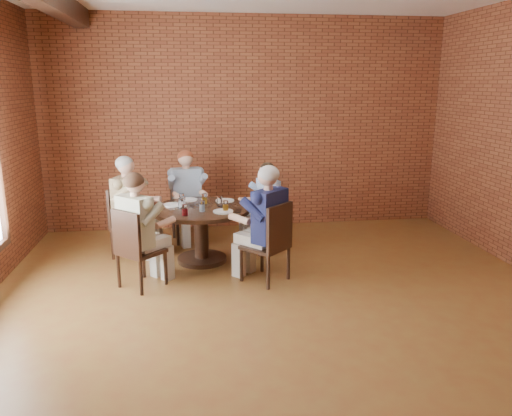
{
  "coord_description": "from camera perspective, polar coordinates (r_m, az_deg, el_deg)",
  "views": [
    {
      "loc": [
        -0.95,
        -4.62,
        2.35
      ],
      "look_at": [
        -0.18,
        1.0,
        0.92
      ],
      "focal_mm": 35.0,
      "sensor_mm": 36.0,
      "label": 1
    }
  ],
  "objects": [
    {
      "name": "diner_a",
      "position": [
        7.06,
        0.99,
        0.05
      ],
      "size": [
        0.74,
        0.67,
        1.27
      ],
      "primitive_type": null,
      "rotation": [
        0.0,
        0.0,
        -1.22
      ],
      "color": "#4879BC",
      "rests_on": "floor"
    },
    {
      "name": "chair_e",
      "position": [
        5.95,
        1.8,
        -3.72
      ],
      "size": [
        0.66,
        0.66,
        0.99
      ],
      "rotation": [
        0.0,
        0.0,
        3.9
      ],
      "color": "black",
      "rests_on": "floor"
    },
    {
      "name": "diner_e",
      "position": [
        5.96,
        1.06,
        -1.88
      ],
      "size": [
        0.91,
        0.92,
        1.42
      ],
      "primitive_type": null,
      "rotation": [
        0.0,
        0.0,
        3.9
      ],
      "color": "#171B42",
      "rests_on": "floor"
    },
    {
      "name": "smartphone",
      "position": [
        6.41,
        -2.05,
        -0.32
      ],
      "size": [
        0.11,
        0.17,
        0.01
      ],
      "primitive_type": "cube",
      "rotation": [
        0.0,
        0.0,
        -0.2
      ],
      "color": "black",
      "rests_on": "dining_table"
    },
    {
      "name": "plate_d",
      "position": [
        6.38,
        -3.79,
        -0.38
      ],
      "size": [
        0.26,
        0.26,
        0.01
      ],
      "primitive_type": "cylinder",
      "color": "white",
      "rests_on": "dining_table"
    },
    {
      "name": "diner_c",
      "position": [
        7.03,
        -14.15,
        0.08
      ],
      "size": [
        0.85,
        0.77,
        1.4
      ],
      "primitive_type": null,
      "rotation": [
        0.0,
        0.0,
        1.22
      ],
      "color": "brown",
      "rests_on": "floor"
    },
    {
      "name": "floor",
      "position": [
        5.27,
        3.53,
        -12.39
      ],
      "size": [
        7.0,
        7.0,
        0.0
      ],
      "primitive_type": "plane",
      "color": "brown",
      "rests_on": "ground"
    },
    {
      "name": "chair_d",
      "position": [
        5.94,
        -13.69,
        -4.29
      ],
      "size": [
        0.63,
        0.63,
        0.96
      ],
      "rotation": [
        0.0,
        0.0,
        2.38
      ],
      "color": "black",
      "rests_on": "floor"
    },
    {
      "name": "chair_c",
      "position": [
        7.12,
        -14.75,
        -1.25
      ],
      "size": [
        0.59,
        0.59,
        0.97
      ],
      "rotation": [
        0.0,
        0.0,
        1.22
      ],
      "color": "black",
      "rests_on": "floor"
    },
    {
      "name": "chair_b",
      "position": [
        7.71,
        -7.94,
        0.21
      ],
      "size": [
        0.52,
        0.52,
        0.96
      ],
      "rotation": [
        0.0,
        0.0,
        0.18
      ],
      "color": "black",
      "rests_on": "floor"
    },
    {
      "name": "plate_a",
      "position": [
        6.97,
        -3.58,
        0.86
      ],
      "size": [
        0.26,
        0.26,
        0.01
      ],
      "primitive_type": "cylinder",
      "color": "white",
      "rests_on": "dining_table"
    },
    {
      "name": "glass_b",
      "position": [
        6.82,
        -5.93,
        1.06
      ],
      "size": [
        0.07,
        0.07,
        0.14
      ],
      "primitive_type": "cylinder",
      "color": "white",
      "rests_on": "dining_table"
    },
    {
      "name": "glass_f",
      "position": [
        6.24,
        -8.14,
        -0.24
      ],
      "size": [
        0.07,
        0.07,
        0.14
      ],
      "primitive_type": "cylinder",
      "color": "white",
      "rests_on": "dining_table"
    },
    {
      "name": "wall_back",
      "position": [
        8.21,
        -1.1,
        9.55
      ],
      "size": [
        7.0,
        0.0,
        7.0
      ],
      "primitive_type": "plane",
      "rotation": [
        1.57,
        0.0,
        0.0
      ],
      "color": "brown",
      "rests_on": "ground"
    },
    {
      "name": "glass_e",
      "position": [
        6.58,
        -8.59,
        0.5
      ],
      "size": [
        0.07,
        0.07,
        0.14
      ],
      "primitive_type": "cylinder",
      "color": "white",
      "rests_on": "dining_table"
    },
    {
      "name": "chair_a",
      "position": [
        7.13,
        1.53,
        -0.99
      ],
      "size": [
        0.51,
        0.51,
        0.9
      ],
      "rotation": [
        0.0,
        0.0,
        -1.22
      ],
      "color": "black",
      "rests_on": "floor"
    },
    {
      "name": "dining_table",
      "position": [
        6.69,
        -6.3,
        -1.78
      ],
      "size": [
        1.32,
        1.32,
        0.75
      ],
      "color": "black",
      "rests_on": "floor"
    },
    {
      "name": "glass_g",
      "position": [
        6.42,
        -6.19,
        0.23
      ],
      "size": [
        0.07,
        0.07,
        0.14
      ],
      "primitive_type": "cylinder",
      "color": "white",
      "rests_on": "dining_table"
    },
    {
      "name": "plate_b",
      "position": [
        7.07,
        -7.75,
        0.96
      ],
      "size": [
        0.26,
        0.26,
        0.01
      ],
      "primitive_type": "cylinder",
      "color": "white",
      "rests_on": "dining_table"
    },
    {
      "name": "diner_d",
      "position": [
        5.95,
        -13.12,
        -2.54
      ],
      "size": [
        0.87,
        0.87,
        1.37
      ],
      "primitive_type": null,
      "rotation": [
        0.0,
        0.0,
        2.38
      ],
      "color": "beige",
      "rests_on": "floor"
    },
    {
      "name": "glass_c",
      "position": [
        6.86,
        -8.5,
        1.06
      ],
      "size": [
        0.07,
        0.07,
        0.14
      ],
      "primitive_type": "cylinder",
      "color": "white",
      "rests_on": "dining_table"
    },
    {
      "name": "glass_a",
      "position": [
        6.66,
        -4.18,
        0.79
      ],
      "size": [
        0.07,
        0.07,
        0.14
      ],
      "primitive_type": "cylinder",
      "color": "white",
      "rests_on": "dining_table"
    },
    {
      "name": "glass_d",
      "position": [
        6.69,
        -8.35,
        0.72
      ],
      "size": [
        0.07,
        0.07,
        0.14
      ],
      "primitive_type": "cylinder",
      "color": "white",
      "rests_on": "dining_table"
    },
    {
      "name": "diner_b",
      "position": [
        7.58,
        -7.86,
        1.3
      ],
      "size": [
        0.67,
        0.77,
        1.38
      ],
      "primitive_type": null,
      "rotation": [
        0.0,
        0.0,
        0.18
      ],
      "color": "#8697AA",
      "rests_on": "floor"
    },
    {
      "name": "glass_h",
      "position": [
        6.39,
        -3.5,
        0.22
      ],
      "size": [
        0.07,
        0.07,
        0.14
      ],
      "primitive_type": "cylinder",
      "color": "white",
      "rests_on": "dining_table"
    },
    {
      "name": "plate_c",
      "position": [
        6.81,
        -9.53,
        0.37
      ],
      "size": [
        0.26,
        0.26,
        0.01
      ],
      "primitive_type": "cylinder",
      "color": "white",
      "rests_on": "dining_table"
    }
  ]
}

